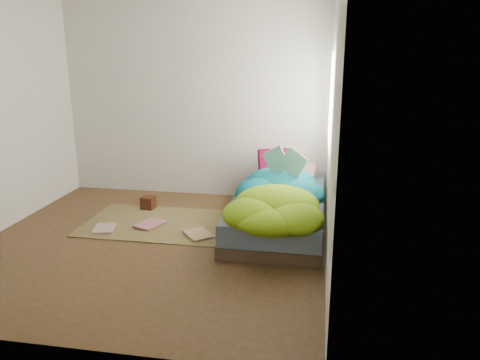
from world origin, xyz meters
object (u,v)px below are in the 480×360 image
object	(u,v)px
wooden_box	(148,203)
open_book	(285,153)
floor_book_a	(95,229)
bed	(278,212)
floor_book_b	(142,222)
pillow_magenta	(275,165)

from	to	relation	value
wooden_box	open_book	bearing A→B (deg)	-5.43
floor_book_a	bed	bearing A→B (deg)	0.75
open_book	floor_book_a	xyz separation A→B (m)	(-2.02, -0.61, -0.79)
open_book	floor_book_b	bearing A→B (deg)	-145.80
pillow_magenta	bed	bearing A→B (deg)	-99.84
open_book	wooden_box	size ratio (longest dim) A/B	2.87
bed	wooden_box	xyz separation A→B (m)	(-1.64, 0.28, -0.08)
open_book	wooden_box	world-z (taller)	open_book
wooden_box	bed	bearing A→B (deg)	-9.84
open_book	floor_book_a	distance (m)	2.25
pillow_magenta	floor_book_b	bearing A→B (deg)	-167.22
bed	wooden_box	world-z (taller)	bed
pillow_magenta	floor_book_a	size ratio (longest dim) A/B	1.37
floor_book_a	open_book	bearing A→B (deg)	3.71
pillow_magenta	wooden_box	size ratio (longest dim) A/B	2.65
pillow_magenta	floor_book_a	xyz separation A→B (m)	(-1.86, -1.14, -0.52)
bed	open_book	world-z (taller)	open_book
open_book	floor_book_b	distance (m)	1.79
open_book	wooden_box	xyz separation A→B (m)	(-1.69, 0.16, -0.72)
pillow_magenta	floor_book_b	world-z (taller)	pillow_magenta
wooden_box	floor_book_b	xyz separation A→B (m)	(0.12, -0.52, -0.06)
bed	pillow_magenta	size ratio (longest dim) A/B	4.97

